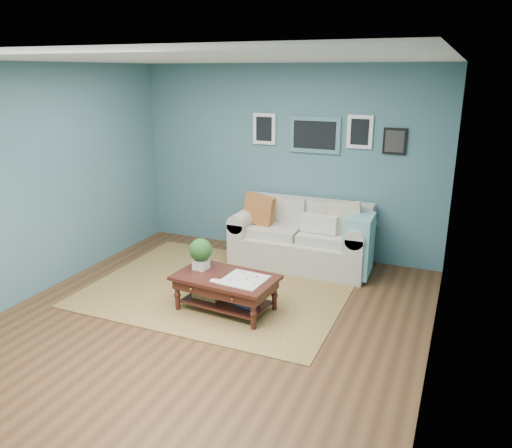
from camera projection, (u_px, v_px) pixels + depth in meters
The scene contains 4 objects.
room_shell at pixel (207, 200), 5.00m from camera, with size 5.00×5.02×2.70m.
area_rug at pixel (220, 288), 6.22m from camera, with size 3.09×2.47×0.01m, color brown.
loveseat at pixel (308, 238), 6.84m from camera, with size 1.91×0.87×0.98m.
coffee_table at pixel (221, 281), 5.58m from camera, with size 1.17×0.74×0.78m.
Camera 1 is at (2.36, -4.22, 2.60)m, focal length 35.00 mm.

